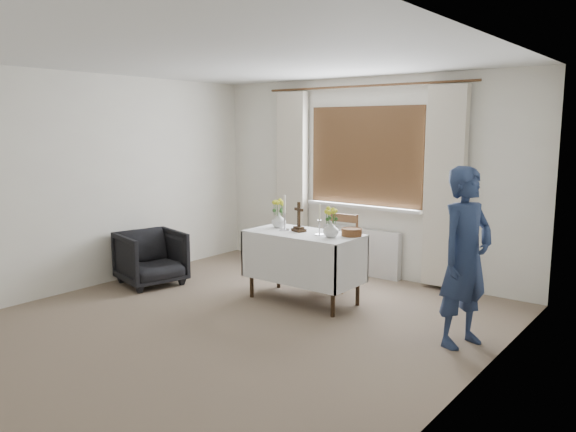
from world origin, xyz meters
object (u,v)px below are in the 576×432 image
object	(u,v)px
altar_table	(304,267)
flower_vase_right	(331,229)
armchair	(151,258)
wooden_cross	(299,217)
person	(465,257)
wooden_chair	(336,252)
flower_vase_left	(279,220)

from	to	relation	value
altar_table	flower_vase_right	size ratio (longest dim) A/B	7.39
armchair	altar_table	bearing A→B (deg)	-58.59
wooden_cross	flower_vase_right	xyz separation A→B (m)	(0.46, -0.06, -0.08)
person	flower_vase_right	world-z (taller)	person
wooden_chair	flower_vase_left	distance (m)	0.82
altar_table	wooden_cross	bearing A→B (deg)	165.51
armchair	wooden_cross	world-z (taller)	wooden_cross
altar_table	person	world-z (taller)	person
person	flower_vase_right	bearing A→B (deg)	104.29
wooden_cross	person	bearing A→B (deg)	14.40
armchair	flower_vase_right	distance (m)	2.34
flower_vase_left	flower_vase_right	world-z (taller)	flower_vase_left
wooden_cross	flower_vase_right	size ratio (longest dim) A/B	1.91
wooden_cross	flower_vase_right	bearing A→B (deg)	11.94
armchair	wooden_chair	bearing A→B (deg)	-42.35
wooden_cross	flower_vase_left	world-z (taller)	wooden_cross
armchair	person	bearing A→B (deg)	-69.34
wooden_cross	flower_vase_left	distance (m)	0.33
person	wooden_chair	bearing A→B (deg)	84.84
altar_table	wooden_cross	distance (m)	0.55
wooden_chair	flower_vase_left	size ratio (longest dim) A/B	5.15
person	flower_vase_right	distance (m)	1.45
altar_table	flower_vase_left	size ratio (longest dim) A/B	7.33
altar_table	flower_vase_left	xyz separation A→B (m)	(-0.40, 0.07, 0.47)
altar_table	flower_vase_right	world-z (taller)	flower_vase_right
armchair	flower_vase_right	xyz separation A→B (m)	(2.22, 0.55, 0.52)
armchair	person	size ratio (longest dim) A/B	0.46
wooden_chair	wooden_cross	bearing A→B (deg)	-100.80
person	flower_vase_right	xyz separation A→B (m)	(-1.45, 0.11, 0.07)
wooden_chair	person	world-z (taller)	person
flower_vase_right	flower_vase_left	bearing A→B (deg)	171.81
wooden_chair	person	xyz separation A→B (m)	(1.82, -0.80, 0.34)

